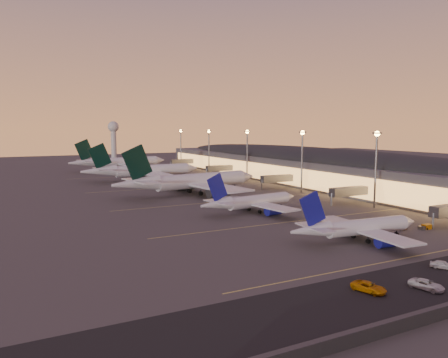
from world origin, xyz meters
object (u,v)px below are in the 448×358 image
(airliner_narrow_south, at_px, (357,228))
(airliner_wide_mid, at_px, (143,171))
(radar_tower, at_px, (113,134))
(service_van_c, at_px, (443,265))
(airliner_wide_far, at_px, (120,162))
(baggage_tug_a, at_px, (426,227))
(airliner_narrow_north, at_px, (251,202))
(baggage_tug_b, at_px, (402,228))
(service_van_b, at_px, (369,287))
(service_van_a, at_px, (427,285))
(airliner_wide_near, at_px, (190,182))

(airliner_narrow_south, bearing_deg, airliner_wide_mid, 98.65)
(radar_tower, relative_size, service_van_c, 7.05)
(airliner_wide_far, bearing_deg, baggage_tug_a, -89.23)
(airliner_narrow_north, bearing_deg, airliner_wide_mid, 84.67)
(airliner_wide_far, xyz_separation_m, baggage_tug_b, (25.98, -196.74, -4.71))
(airliner_narrow_north, distance_m, airliner_wide_far, 158.20)
(airliner_narrow_north, relative_size, service_van_c, 8.19)
(radar_tower, distance_m, service_van_b, 317.68)
(airliner_wide_far, relative_size, service_van_a, 11.20)
(airliner_narrow_south, height_order, baggage_tug_a, airliner_narrow_south)
(airliner_wide_mid, bearing_deg, baggage_tug_a, -76.88)
(baggage_tug_a, distance_m, baggage_tug_b, 6.68)
(baggage_tug_b, xyz_separation_m, service_van_a, (-31.82, -32.21, 0.25))
(baggage_tug_a, height_order, service_van_a, service_van_a)
(airliner_wide_near, distance_m, service_van_a, 114.69)
(airliner_wide_mid, height_order, service_van_b, airliner_wide_mid)
(airliner_narrow_south, distance_m, baggage_tug_a, 25.97)
(radar_tower, bearing_deg, service_van_c, -92.11)
(airliner_wide_near, bearing_deg, airliner_narrow_north, -94.96)
(airliner_narrow_south, xyz_separation_m, airliner_narrow_north, (-3.99, 42.04, 0.16))
(airliner_wide_near, distance_m, airliner_wide_far, 114.49)
(airliner_narrow_south, bearing_deg, baggage_tug_a, 6.98)
(airliner_wide_near, bearing_deg, radar_tower, 76.68)
(airliner_narrow_south, height_order, baggage_tug_b, airliner_narrow_south)
(baggage_tug_a, bearing_deg, airliner_wide_near, 111.48)
(baggage_tug_a, xyz_separation_m, baggage_tug_b, (-6.18, 2.55, -0.03))
(airliner_narrow_south, bearing_deg, radar_tower, 92.67)
(airliner_wide_near, bearing_deg, airliner_wide_far, 81.63)
(airliner_narrow_north, distance_m, service_van_b, 69.48)
(airliner_narrow_south, relative_size, service_van_c, 7.80)
(baggage_tug_a, bearing_deg, radar_tower, 93.45)
(airliner_wide_far, distance_m, service_van_a, 229.07)
(service_van_b, height_order, service_van_c, service_van_b)
(radar_tower, bearing_deg, baggage_tug_a, -87.17)
(service_van_c, bearing_deg, airliner_narrow_north, 59.55)
(airliner_wide_far, height_order, service_van_c, airliner_wide_far)
(airliner_narrow_north, relative_size, baggage_tug_b, 8.86)
(airliner_wide_far, distance_m, radar_tower, 93.17)
(service_van_c, bearing_deg, radar_tower, 53.96)
(airliner_wide_far, relative_size, radar_tower, 1.96)
(airliner_narrow_north, relative_size, radar_tower, 1.16)
(airliner_wide_near, bearing_deg, baggage_tug_b, -80.65)
(service_van_a, xyz_separation_m, service_van_c, (12.15, 5.79, -0.00))
(airliner_wide_far, height_order, radar_tower, radar_tower)
(baggage_tug_a, relative_size, baggage_tug_b, 1.00)
(airliner_wide_mid, bearing_deg, airliner_narrow_north, -87.86)
(airliner_wide_mid, relative_size, service_van_b, 10.59)
(airliner_narrow_north, bearing_deg, airliner_narrow_south, -92.91)
(airliner_wide_near, relative_size, radar_tower, 2.01)
(airliner_wide_far, xyz_separation_m, service_van_b, (-15.28, -225.32, -4.44))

